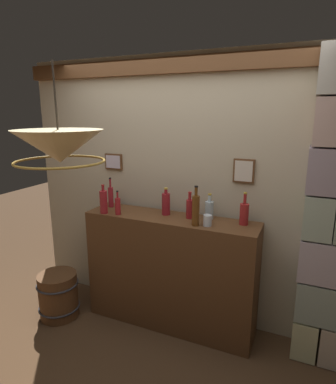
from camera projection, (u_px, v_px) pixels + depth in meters
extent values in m
plane|color=#4C331E|center=(128.00, 382.00, 2.52)|extent=(12.00, 12.00, 0.00)
cube|color=#BCAD8E|center=(181.00, 192.00, 3.19)|extent=(3.36, 0.08, 2.56)
cube|color=brown|center=(180.00, 65.00, 2.85)|extent=(3.36, 0.10, 0.14)
cube|color=brown|center=(114.00, 162.00, 3.37)|extent=(0.20, 0.03, 0.16)
cube|color=silver|center=(113.00, 162.00, 3.36)|extent=(0.17, 0.01, 0.13)
cube|color=brown|center=(244.00, 171.00, 2.84)|extent=(0.18, 0.03, 0.21)
cube|color=beige|center=(243.00, 171.00, 2.83)|extent=(0.15, 0.01, 0.18)
cube|color=beige|center=(304.00, 332.00, 2.83)|extent=(0.20, 0.35, 0.34)
cube|color=#C8B297|center=(333.00, 339.00, 2.74)|extent=(0.22, 0.35, 0.34)
cube|color=#96A291|center=(323.00, 298.00, 2.70)|extent=(0.42, 0.35, 0.34)
cube|color=#BBAAB2|center=(329.00, 258.00, 2.61)|extent=(0.44, 0.35, 0.34)
cube|color=#A4B39C|center=(318.00, 214.00, 2.57)|extent=(0.21, 0.35, 0.34)
cube|color=#9E8C96|center=(323.00, 169.00, 2.48)|extent=(0.22, 0.35, 0.34)
cube|color=#C3A194|center=(329.00, 122.00, 2.40)|extent=(0.20, 0.35, 0.34)
cube|color=#B8B2A3|center=(335.00, 70.00, 2.31)|extent=(0.21, 0.35, 0.34)
cube|color=brown|center=(170.00, 272.00, 3.12)|extent=(1.63, 0.39, 1.10)
cylinder|color=maroon|center=(111.00, 197.00, 3.29)|extent=(0.05, 0.05, 0.20)
cylinder|color=maroon|center=(110.00, 183.00, 3.25)|extent=(0.02, 0.02, 0.09)
cylinder|color=black|center=(110.00, 178.00, 3.24)|extent=(0.02, 0.02, 0.01)
cylinder|color=maroon|center=(244.00, 214.00, 2.77)|extent=(0.08, 0.08, 0.18)
cylinder|color=maroon|center=(245.00, 199.00, 2.74)|extent=(0.03, 0.03, 0.09)
cylinder|color=#B7932D|center=(245.00, 193.00, 2.73)|extent=(0.03, 0.03, 0.01)
cylinder|color=maroon|center=(166.00, 204.00, 3.04)|extent=(0.08, 0.08, 0.20)
cylinder|color=maroon|center=(166.00, 191.00, 3.01)|extent=(0.03, 0.03, 0.04)
cylinder|color=#B7932D|center=(166.00, 189.00, 3.00)|extent=(0.03, 0.03, 0.01)
cylinder|color=brown|center=(196.00, 211.00, 2.74)|extent=(0.06, 0.06, 0.26)
cylinder|color=brown|center=(196.00, 192.00, 2.70)|extent=(0.03, 0.03, 0.07)
cylinder|color=black|center=(196.00, 186.00, 2.69)|extent=(0.03, 0.03, 0.01)
cylinder|color=maroon|center=(104.00, 202.00, 3.08)|extent=(0.07, 0.07, 0.22)
cylinder|color=maroon|center=(103.00, 188.00, 3.05)|extent=(0.03, 0.03, 0.05)
cylinder|color=maroon|center=(103.00, 185.00, 3.04)|extent=(0.03, 0.03, 0.01)
cylinder|color=maroon|center=(190.00, 209.00, 2.94)|extent=(0.06, 0.06, 0.17)
cylinder|color=maroon|center=(190.00, 196.00, 2.91)|extent=(0.03, 0.03, 0.06)
cylinder|color=maroon|center=(190.00, 193.00, 2.90)|extent=(0.03, 0.03, 0.01)
cylinder|color=silver|center=(209.00, 210.00, 2.92)|extent=(0.08, 0.08, 0.16)
cylinder|color=silver|center=(210.00, 198.00, 2.90)|extent=(0.03, 0.03, 0.06)
cylinder|color=#B7932D|center=(210.00, 194.00, 2.89)|extent=(0.03, 0.03, 0.01)
cylinder|color=#A41F26|center=(118.00, 206.00, 3.05)|extent=(0.05, 0.05, 0.16)
cylinder|color=#A41F26|center=(117.00, 195.00, 3.02)|extent=(0.02, 0.02, 0.06)
cylinder|color=black|center=(117.00, 191.00, 3.01)|extent=(0.02, 0.02, 0.01)
cylinder|color=silver|center=(208.00, 220.00, 2.75)|extent=(0.08, 0.08, 0.09)
cone|color=beige|center=(59.00, 146.00, 2.10)|extent=(0.58, 0.58, 0.21)
cylinder|color=black|center=(55.00, 95.00, 2.02)|extent=(0.01, 0.01, 0.42)
torus|color=#AD8433|center=(60.00, 162.00, 2.12)|extent=(0.58, 0.58, 0.02)
cylinder|color=brown|center=(58.00, 295.00, 3.30)|extent=(0.38, 0.38, 0.46)
torus|color=#333338|center=(57.00, 284.00, 3.27)|extent=(0.41, 0.41, 0.02)
torus|color=#333338|center=(59.00, 306.00, 3.33)|extent=(0.41, 0.41, 0.02)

